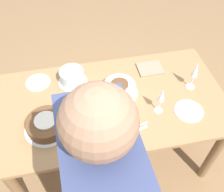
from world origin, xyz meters
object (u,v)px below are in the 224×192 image
object	(u,v)px
wine_glass_near	(195,71)
wine_glass_extra	(114,98)
cake_front_chocolate	(47,124)
wine_glass_far	(161,97)
cake_center_white	(120,89)
cake_back_decorated	(72,77)

from	to	relation	value
wine_glass_near	wine_glass_extra	bearing A→B (deg)	-168.56
cake_front_chocolate	wine_glass_extra	distance (m)	0.45
wine_glass_extra	wine_glass_far	bearing A→B (deg)	-8.28
wine_glass_near	wine_glass_extra	world-z (taller)	wine_glass_near
cake_center_white	cake_front_chocolate	bearing A→B (deg)	-158.41
wine_glass_far	wine_glass_extra	world-z (taller)	same
cake_front_chocolate	wine_glass_near	size ratio (longest dim) A/B	1.25
wine_glass_near	wine_glass_extra	xyz separation A→B (m)	(-0.60, -0.12, -0.01)
cake_back_decorated	wine_glass_near	size ratio (longest dim) A/B	0.91
cake_front_chocolate	wine_glass_far	xyz separation A→B (m)	(0.74, -0.01, 0.11)
cake_back_decorated	wine_glass_extra	xyz separation A→B (m)	(0.24, -0.34, 0.10)
cake_front_chocolate	wine_glass_extra	world-z (taller)	wine_glass_extra
cake_center_white	wine_glass_near	distance (m)	0.54
wine_glass_near	cake_back_decorated	bearing A→B (deg)	165.12
cake_back_decorated	wine_glass_near	bearing A→B (deg)	-14.88
cake_back_decorated	wine_glass_extra	bearing A→B (deg)	-55.06
cake_back_decorated	wine_glass_near	xyz separation A→B (m)	(0.84, -0.22, 0.11)
wine_glass_extra	wine_glass_near	bearing A→B (deg)	11.44
cake_front_chocolate	cake_center_white	bearing A→B (deg)	21.59
cake_center_white	cake_front_chocolate	distance (m)	0.56
cake_center_white	cake_back_decorated	bearing A→B (deg)	151.23
wine_glass_extra	cake_back_decorated	bearing A→B (deg)	124.94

